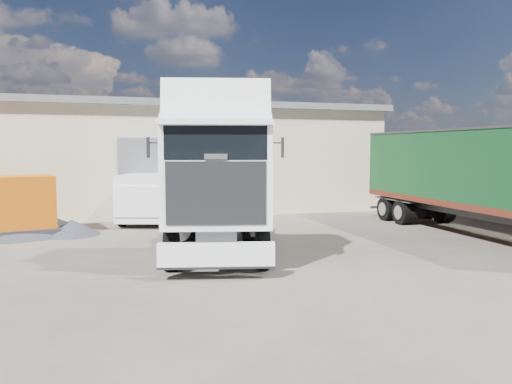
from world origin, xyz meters
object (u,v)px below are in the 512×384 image
object	(u,v)px
tractor_unit	(218,187)
panel_van	(154,197)
orange_skip	(5,211)
box_trailer	(479,171)

from	to	relation	value
tractor_unit	panel_van	world-z (taller)	tractor_unit
tractor_unit	panel_van	bearing A→B (deg)	111.22
panel_van	orange_skip	size ratio (longest dim) A/B	1.43
box_trailer	orange_skip	size ratio (longest dim) A/B	3.03
tractor_unit	box_trailer	world-z (taller)	tractor_unit
box_trailer	orange_skip	world-z (taller)	box_trailer
tractor_unit	box_trailer	distance (m)	9.74
tractor_unit	orange_skip	world-z (taller)	tractor_unit
box_trailer	panel_van	distance (m)	12.96
tractor_unit	panel_van	size ratio (longest dim) A/B	1.40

